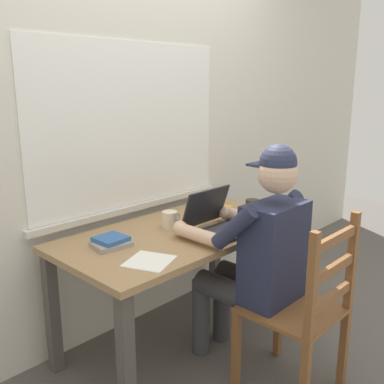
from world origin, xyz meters
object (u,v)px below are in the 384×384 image
wooden_chair (303,310)px  coffee_mug_dark (253,207)px  seated_person (256,251)px  laptop (218,222)px  landscape_photo_print (223,207)px  computer_mouse (248,220)px  coffee_mug_white (170,220)px  book_stack_main (111,242)px  desk (182,246)px

wooden_chair → coffee_mug_dark: (0.43, 0.62, 0.30)m
seated_person → laptop: 0.30m
landscape_photo_print → coffee_mug_dark: bearing=-82.5°
computer_mouse → wooden_chair: bearing=-115.8°
seated_person → landscape_photo_print: (0.41, 0.56, 0.04)m
coffee_mug_white → landscape_photo_print: (0.53, 0.06, -0.05)m
coffee_mug_white → book_stack_main: (-0.40, 0.00, -0.03)m
desk → computer_mouse: (0.35, -0.20, 0.11)m
landscape_photo_print → computer_mouse: bearing=-112.7°
wooden_chair → book_stack_main: (-0.52, 0.79, 0.28)m
laptop → book_stack_main: (-0.55, 0.23, -0.03)m
wooden_chair → book_stack_main: wooden_chair is taller
computer_mouse → book_stack_main: 0.82m
seated_person → computer_mouse: bearing=43.6°
coffee_mug_dark → landscape_photo_print: size_ratio=0.95×
desk → wooden_chair: size_ratio=1.51×
coffee_mug_dark → landscape_photo_print: 0.23m
laptop → seated_person: bearing=-95.3°
computer_mouse → coffee_mug_dark: bearing=29.6°
computer_mouse → coffee_mug_dark: size_ratio=0.81×
coffee_mug_dark → computer_mouse: bearing=-150.4°
desk → seated_person: (0.10, -0.44, 0.06)m
desk → computer_mouse: 0.42m
desk → wooden_chair: 0.74m
desk → book_stack_main: (-0.42, 0.08, 0.12)m
desk → landscape_photo_print: landscape_photo_print is taller
laptop → desk: bearing=128.9°
laptop → coffee_mug_dark: 0.40m
seated_person → laptop: size_ratio=3.71×
desk → landscape_photo_print: 0.53m
landscape_photo_print → book_stack_main: bearing=-173.3°
wooden_chair → seated_person: bearing=90.0°
coffee_mug_white → landscape_photo_print: coffee_mug_white is taller
coffee_mug_dark → desk: bearing=169.5°
laptop → landscape_photo_print: size_ratio=2.54×
seated_person → book_stack_main: (-0.52, 0.51, 0.06)m
wooden_chair → coffee_mug_dark: bearing=55.4°
book_stack_main → computer_mouse: bearing=-19.4°
desk → coffee_mug_white: bearing=106.6°
seated_person → desk: bearing=102.8°
desk → wooden_chair: bearing=-82.1°
coffee_mug_white → book_stack_main: size_ratio=0.64×
wooden_chair → computer_mouse: 0.64m
coffee_mug_white → coffee_mug_dark: (0.55, -0.17, -0.00)m
desk → computer_mouse: bearing=-29.4°
book_stack_main → landscape_photo_print: size_ratio=1.48×
desk → coffee_mug_dark: size_ratio=11.28×
wooden_chair → coffee_mug_dark: wooden_chair is taller
desk → book_stack_main: 0.44m
desk → seated_person: bearing=-77.2°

